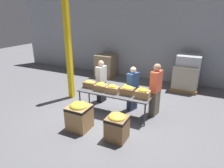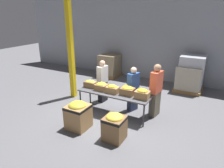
{
  "view_description": "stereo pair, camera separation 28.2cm",
  "coord_description": "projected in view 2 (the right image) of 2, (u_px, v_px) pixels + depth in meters",
  "views": [
    {
      "loc": [
        2.57,
        -5.49,
        3.29
      ],
      "look_at": [
        -0.08,
        0.01,
        1.07
      ],
      "focal_mm": 32.0,
      "sensor_mm": 36.0,
      "label": 1
    },
    {
      "loc": [
        2.82,
        -5.36,
        3.29
      ],
      "look_at": [
        -0.08,
        0.01,
        1.07
      ],
      "focal_mm": 32.0,
      "sensor_mm": 36.0,
      "label": 2
    }
  ],
  "objects": [
    {
      "name": "pallet_stack_1",
      "position": [
        191.0,
        73.0,
        8.65
      ],
      "size": [
        1.07,
        1.07,
        1.54
      ],
      "color": "olive",
      "rests_on": "ground_plane"
    },
    {
      "name": "pallet_stack_0",
      "position": [
        189.0,
        79.0,
        8.64
      ],
      "size": [
        1.1,
        1.1,
        1.12
      ],
      "color": "olive",
      "rests_on": "ground_plane"
    },
    {
      "name": "banana_box_1",
      "position": [
        101.0,
        86.0,
        6.73
      ],
      "size": [
        0.42,
        0.33,
        0.28
      ],
      "color": "olive",
      "rests_on": "sorting_table"
    },
    {
      "name": "support_pillar",
      "position": [
        71.0,
        48.0,
        7.55
      ],
      "size": [
        0.18,
        0.18,
        4.0
      ],
      "color": "yellow",
      "rests_on": "ground_plane"
    },
    {
      "name": "banana_box_4",
      "position": [
        142.0,
        94.0,
        6.07
      ],
      "size": [
        0.42,
        0.32,
        0.31
      ],
      "color": "#A37A4C",
      "rests_on": "sorting_table"
    },
    {
      "name": "banana_box_0",
      "position": [
        91.0,
        84.0,
        7.0
      ],
      "size": [
        0.43,
        0.28,
        0.26
      ],
      "color": "olive",
      "rests_on": "sorting_table"
    },
    {
      "name": "donation_bin_1",
      "position": [
        114.0,
        126.0,
        5.34
      ],
      "size": [
        0.54,
        0.54,
        0.77
      ],
      "color": "olive",
      "rests_on": "ground_plane"
    },
    {
      "name": "volunteer_1",
      "position": [
        156.0,
        91.0,
        6.44
      ],
      "size": [
        0.32,
        0.51,
        1.76
      ],
      "rotation": [
        0.0,
        0.0,
        -1.75
      ],
      "color": "#6B604C",
      "rests_on": "ground_plane"
    },
    {
      "name": "banana_box_3",
      "position": [
        128.0,
        90.0,
        6.34
      ],
      "size": [
        0.43,
        0.33,
        0.29
      ],
      "color": "olive",
      "rests_on": "sorting_table"
    },
    {
      "name": "sorting_table",
      "position": [
        114.0,
        94.0,
        6.57
      ],
      "size": [
        2.44,
        0.71,
        0.78
      ],
      "color": "#4C4C51",
      "rests_on": "ground_plane"
    },
    {
      "name": "donation_bin_0",
      "position": [
        78.0,
        114.0,
        5.86
      ],
      "size": [
        0.62,
        0.62,
        0.84
      ],
      "color": "#A37A4C",
      "rests_on": "ground_plane"
    },
    {
      "name": "pallet_stack_2",
      "position": [
        110.0,
        66.0,
        10.61
      ],
      "size": [
        1.02,
        1.02,
        1.17
      ],
      "color": "olive",
      "rests_on": "ground_plane"
    },
    {
      "name": "volunteer_0",
      "position": [
        103.0,
        81.0,
        7.53
      ],
      "size": [
        0.27,
        0.46,
        1.62
      ],
      "rotation": [
        0.0,
        0.0,
        -1.69
      ],
      "color": "black",
      "rests_on": "ground_plane"
    },
    {
      "name": "wall_back",
      "position": [
        155.0,
        40.0,
        9.66
      ],
      "size": [
        16.0,
        0.08,
        4.0
      ],
      "color": "#9399A3",
      "rests_on": "ground_plane"
    },
    {
      "name": "volunteer_2",
      "position": [
        133.0,
        89.0,
        6.84
      ],
      "size": [
        0.34,
        0.47,
        1.57
      ],
      "rotation": [
        0.0,
        0.0,
        -1.93
      ],
      "color": "#2D3856",
      "rests_on": "ground_plane"
    },
    {
      "name": "banana_box_2",
      "position": [
        113.0,
        89.0,
        6.5
      ],
      "size": [
        0.41,
        0.28,
        0.28
      ],
      "color": "#A37A4C",
      "rests_on": "sorting_table"
    },
    {
      "name": "ground_plane",
      "position": [
        114.0,
        114.0,
        6.82
      ],
      "size": [
        30.0,
        30.0,
        0.0
      ],
      "primitive_type": "plane",
      "color": "slate"
    }
  ]
}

